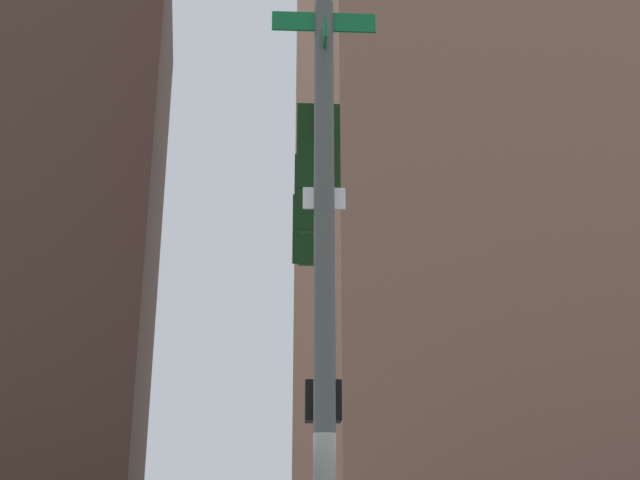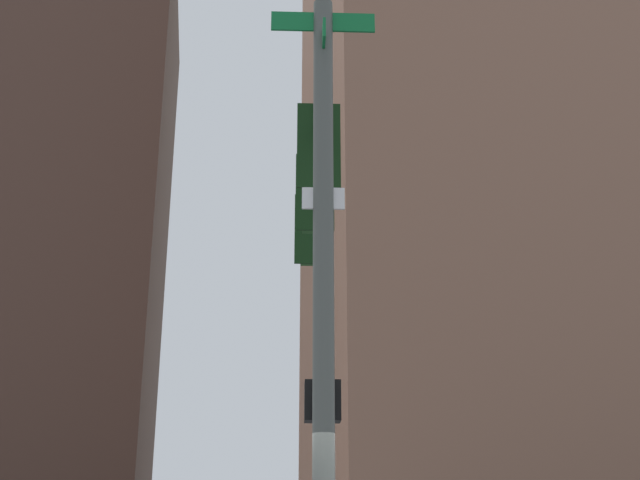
# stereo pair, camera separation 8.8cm
# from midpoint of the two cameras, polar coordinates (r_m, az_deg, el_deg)

# --- Properties ---
(signal_pole_assembly) EXTENTS (1.31, 5.63, 7.36)m
(signal_pole_assembly) POSITION_cam_midpoint_polar(r_m,az_deg,el_deg) (10.53, -0.46, 0.76)
(signal_pole_assembly) COLOR #4C514C
(signal_pole_assembly) RESTS_ON ground_plane
(building_brick_nearside) EXTENTS (25.45, 14.75, 41.77)m
(building_brick_nearside) POSITION_cam_midpoint_polar(r_m,az_deg,el_deg) (45.68, 15.58, 5.91)
(building_brick_nearside) COLOR #845B47
(building_brick_nearside) RESTS_ON ground_plane
(building_glass_tower) EXTENTS (22.57, 26.00, 58.49)m
(building_glass_tower) POSITION_cam_midpoint_polar(r_m,az_deg,el_deg) (71.82, 18.22, 3.80)
(building_glass_tower) COLOR #9EC6C1
(building_glass_tower) RESTS_ON ground_plane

